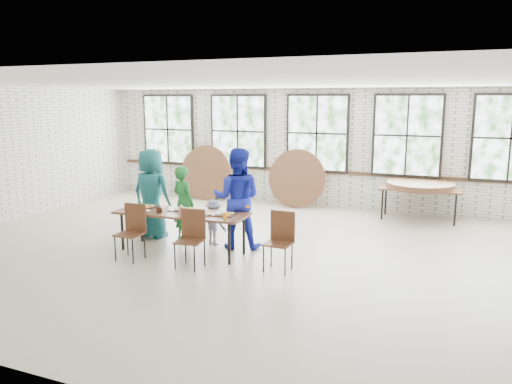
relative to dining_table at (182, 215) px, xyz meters
The scene contains 13 objects.
room 5.07m from the dining_table, 76.97° to the left, with size 12.00×12.00×12.00m.
dining_table is the anchor object (origin of this frame).
chair_near_left 0.88m from the dining_table, 134.11° to the right, with size 0.43×0.41×0.95m.
chair_near_right 0.82m from the dining_table, 47.91° to the right, with size 0.48×0.47×0.95m.
chair_spare 1.95m from the dining_table, ahead, with size 0.44×0.43×0.95m.
adult_teal 1.27m from the dining_table, 148.86° to the left, with size 0.87×0.56×1.77m, color #1D6F6B.
adult_green 0.74m from the dining_table, 118.25° to the left, with size 0.54×0.35×1.48m, color #1D6D2C.
toddler 0.76m from the dining_table, 65.22° to the left, with size 0.56×0.32×0.87m, color #14123A.
adult_blue 1.05m from the dining_table, 39.33° to the left, with size 0.90×0.70×1.86m, color #1824AB.
storage_table 5.61m from the dining_table, 48.52° to the left, with size 1.82×0.80×0.74m.
tabletop_clutter 0.13m from the dining_table, 12.73° to the right, with size 2.08×0.61×0.11m.
round_tops_stacked 5.61m from the dining_table, 48.52° to the left, with size 1.50×1.50×0.13m.
round_tops_leaning 4.63m from the dining_table, 103.36° to the left, with size 4.21×0.46×1.49m.
Camera 1 is at (3.44, -7.87, 2.71)m, focal length 35.00 mm.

